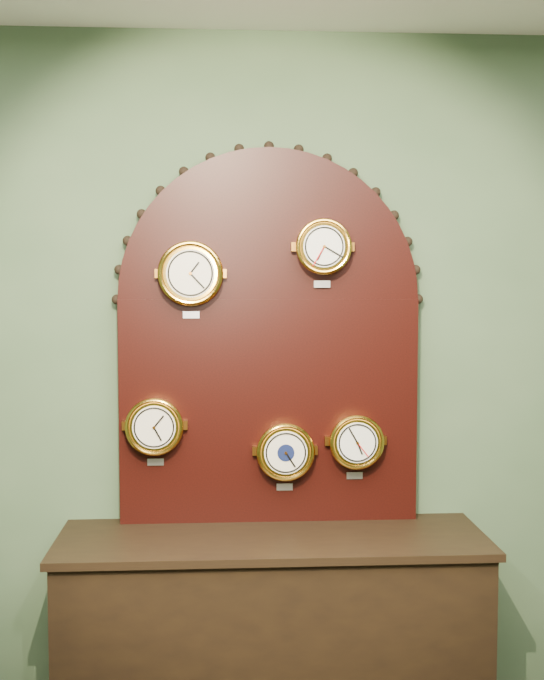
{
  "coord_description": "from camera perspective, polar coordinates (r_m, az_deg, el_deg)",
  "views": [
    {
      "loc": [
        -0.19,
        -0.92,
        1.8
      ],
      "look_at": [
        0.0,
        2.25,
        1.58
      ],
      "focal_mm": 44.43,
      "sensor_mm": 36.0,
      "label": 1
    }
  ],
  "objects": [
    {
      "name": "display_board",
      "position": [
        3.38,
        -0.2,
        1.02
      ],
      "size": [
        1.26,
        0.06,
        1.53
      ],
      "color": "black",
      "rests_on": "shop_counter"
    },
    {
      "name": "barometer",
      "position": [
        3.38,
        0.91,
        -7.55
      ],
      "size": [
        0.23,
        0.08,
        0.28
      ],
      "color": "gold",
      "rests_on": "display_board"
    },
    {
      "name": "tide_clock",
      "position": [
        3.4,
        5.73,
        -6.86
      ],
      "size": [
        0.22,
        0.08,
        0.27
      ],
      "color": "gold",
      "rests_on": "display_board"
    },
    {
      "name": "wall_back",
      "position": [
        3.45,
        -0.25,
        -2.7
      ],
      "size": [
        4.0,
        0.0,
        4.0
      ],
      "primitive_type": "plane",
      "rotation": [
        1.57,
        0.0,
        0.0
      ],
      "color": "#3F563B",
      "rests_on": "ground"
    },
    {
      "name": "shop_counter",
      "position": [
        3.45,
        0.02,
        -19.97
      ],
      "size": [
        1.6,
        0.5,
        0.8
      ],
      "primitive_type": "cube",
      "color": "black",
      "rests_on": "ground_plane"
    },
    {
      "name": "arabic_clock",
      "position": [
        3.33,
        3.49,
        6.32
      ],
      "size": [
        0.22,
        0.08,
        0.27
      ],
      "color": "gold",
      "rests_on": "display_board"
    },
    {
      "name": "hygrometer",
      "position": [
        3.36,
        -7.97,
        -5.8
      ],
      "size": [
        0.23,
        0.08,
        0.28
      ],
      "color": "gold",
      "rests_on": "display_board"
    },
    {
      "name": "roman_clock",
      "position": [
        3.3,
        -5.54,
        4.5
      ],
      "size": [
        0.25,
        0.08,
        0.3
      ],
      "color": "gold",
      "rests_on": "display_board"
    }
  ]
}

